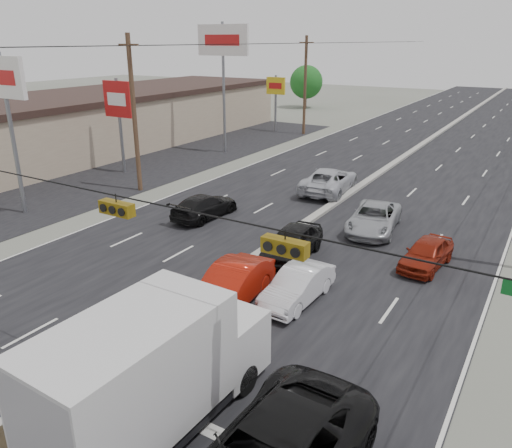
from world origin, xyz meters
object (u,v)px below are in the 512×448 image
object	(u,v)px
pole_sign_mid	(118,104)
tan_sedan	(96,405)
pole_sign_near	(5,90)
utility_pole_left_b	(134,114)
oncoming_near	(205,206)
red_sedan	(231,286)
queue_car_c	(374,218)
queue_car_b	(297,286)
pole_sign_billboard	(223,49)
utility_pole_left_c	(305,85)
box_truck	(153,372)
oncoming_far	(329,181)
pole_sign_far	(276,90)
tree_left_far	(306,82)
queue_car_e	(427,254)
queue_car_a	(292,243)

from	to	relation	value
pole_sign_mid	tan_sedan	distance (m)	28.06
pole_sign_near	pole_sign_mid	size ratio (longest dim) A/B	1.29
utility_pole_left_b	oncoming_near	bearing A→B (deg)	-17.00
red_sedan	queue_car_c	distance (m)	10.63
red_sedan	queue_car_b	size ratio (longest dim) A/B	1.17
pole_sign_billboard	tan_sedan	world-z (taller)	pole_sign_billboard
utility_pole_left_c	pole_sign_near	size ratio (longest dim) A/B	1.11
box_truck	oncoming_far	bearing A→B (deg)	104.12
pole_sign_far	box_truck	distance (m)	45.63
utility_pole_left_c	tan_sedan	xyz separation A→B (m)	(14.71, -42.00, -4.27)
tree_left_far	tan_sedan	size ratio (longest dim) A/B	1.06
pole_sign_far	oncoming_far	size ratio (longest dim) A/B	1.03
pole_sign_near	queue_car_b	world-z (taller)	pole_sign_near
tan_sedan	queue_car_b	bearing A→B (deg)	86.94
utility_pole_left_b	pole_sign_near	distance (m)	7.68
box_truck	red_sedan	world-z (taller)	box_truck
utility_pole_left_c	pole_sign_far	bearing A→B (deg)	-180.00
pole_sign_far	tree_left_far	world-z (taller)	tree_left_far
utility_pole_left_c	pole_sign_mid	xyz separation A→B (m)	(-4.50, -22.00, 0.01)
oncoming_near	utility_pole_left_c	bearing A→B (deg)	-72.94
pole_sign_mid	red_sedan	xyz separation A→B (m)	(18.40, -12.62, -4.35)
box_truck	oncoming_far	world-z (taller)	box_truck
pole_sign_mid	red_sedan	bearing A→B (deg)	-34.46
pole_sign_billboard	queue_car_c	xyz separation A→B (m)	(18.00, -12.21, -8.17)
tan_sedan	oncoming_far	xyz separation A→B (m)	(-3.61, 23.19, -0.03)
pole_sign_mid	oncoming_near	distance (m)	13.41
oncoming_near	queue_car_c	bearing A→B (deg)	-159.25
pole_sign_billboard	box_truck	bearing A→B (deg)	-58.34
pole_sign_mid	tree_left_far	world-z (taller)	pole_sign_mid
pole_sign_far	queue_car_b	world-z (taller)	pole_sign_far
tree_left_far	red_sedan	xyz separation A→B (m)	(23.40, -54.62, -2.95)
queue_car_b	red_sedan	bearing A→B (deg)	-142.90
queue_car_b	queue_car_e	world-z (taller)	queue_car_b
utility_pole_left_b	pole_sign_billboard	xyz separation A→B (m)	(-2.00, 13.00, 3.76)
pole_sign_far	queue_car_a	distance (m)	34.51
red_sedan	queue_car_c	bearing A→B (deg)	73.84
queue_car_c	queue_car_a	bearing A→B (deg)	-119.32
queue_car_a	queue_car_b	distance (m)	4.16
pole_sign_far	queue_car_c	size ratio (longest dim) A/B	1.19
pole_sign_near	pole_sign_mid	world-z (taller)	pole_sign_near
tree_left_far	utility_pole_left_c	bearing A→B (deg)	-64.59
red_sedan	queue_car_c	world-z (taller)	red_sedan
pole_sign_billboard	queue_car_e	bearing A→B (deg)	-35.55
queue_car_b	tree_left_far	bearing A→B (deg)	117.95
queue_car_e	oncoming_far	distance (m)	11.99
red_sedan	oncoming_far	xyz separation A→B (m)	(-2.80, 15.81, 0.04)
red_sedan	queue_car_b	xyz separation A→B (m)	(2.10, 1.46, -0.11)
box_truck	queue_car_b	world-z (taller)	box_truck
utility_pole_left_c	queue_car_e	distance (m)	33.89
pole_sign_billboard	box_truck	size ratio (longest dim) A/B	1.54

